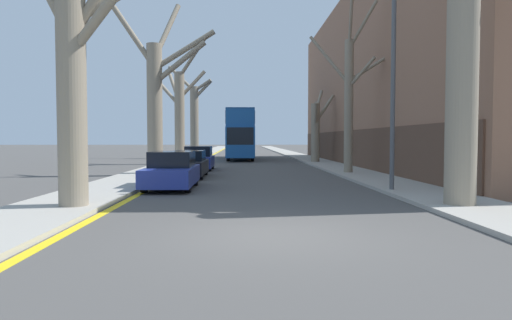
{
  "coord_description": "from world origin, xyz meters",
  "views": [
    {
      "loc": [
        -0.58,
        -8.79,
        1.87
      ],
      "look_at": [
        0.53,
        27.92,
        0.2
      ],
      "focal_mm": 32.0,
      "sensor_mm": 36.0,
      "label": 1
    }
  ],
  "objects_px": {
    "street_tree_left_2": "(180,111)",
    "parked_car_0": "(172,171)",
    "parked_car_2": "(198,159)",
    "parked_car_1": "(188,164)",
    "street_tree_left_3": "(194,118)",
    "street_tree_right_0": "(463,57)",
    "street_tree_left_1": "(157,97)",
    "street_tree_right_2": "(316,129)",
    "lamp_post": "(391,52)",
    "street_tree_left_0": "(75,79)",
    "street_tree_right_1": "(350,97)",
    "double_decker_bus": "(240,132)"
  },
  "relations": [
    {
      "from": "street_tree_left_0",
      "to": "street_tree_right_2",
      "type": "xyz_separation_m",
      "value": [
        10.2,
        23.57,
        -0.76
      ]
    },
    {
      "from": "street_tree_right_0",
      "to": "parked_car_2",
      "type": "bearing_deg",
      "value": 118.54
    },
    {
      "from": "street_tree_left_0",
      "to": "street_tree_right_1",
      "type": "distance_m",
      "value": 15.59
    },
    {
      "from": "street_tree_left_1",
      "to": "parked_car_1",
      "type": "xyz_separation_m",
      "value": [
        1.74,
        -1.26,
        -3.45
      ]
    },
    {
      "from": "street_tree_left_1",
      "to": "street_tree_right_0",
      "type": "bearing_deg",
      "value": -48.76
    },
    {
      "from": "street_tree_right_2",
      "to": "parked_car_0",
      "type": "distance_m",
      "value": 20.37
    },
    {
      "from": "street_tree_right_0",
      "to": "parked_car_1",
      "type": "bearing_deg",
      "value": 129.22
    },
    {
      "from": "street_tree_left_2",
      "to": "parked_car_1",
      "type": "distance_m",
      "value": 12.56
    },
    {
      "from": "parked_car_0",
      "to": "parked_car_1",
      "type": "xyz_separation_m",
      "value": [
        0.0,
        5.29,
        -0.03
      ]
    },
    {
      "from": "parked_car_1",
      "to": "parked_car_2",
      "type": "xyz_separation_m",
      "value": [
        -0.0,
        5.25,
        0.05
      ]
    },
    {
      "from": "street_tree_left_0",
      "to": "double_decker_bus",
      "type": "distance_m",
      "value": 30.84
    },
    {
      "from": "street_tree_left_1",
      "to": "street_tree_left_3",
      "type": "height_order",
      "value": "street_tree_left_1"
    },
    {
      "from": "street_tree_right_2",
      "to": "parked_car_1",
      "type": "distance_m",
      "value": 15.76
    },
    {
      "from": "street_tree_left_2",
      "to": "parked_car_1",
      "type": "bearing_deg",
      "value": -80.39
    },
    {
      "from": "street_tree_left_1",
      "to": "street_tree_right_1",
      "type": "relative_size",
      "value": 1.03
    },
    {
      "from": "street_tree_left_3",
      "to": "double_decker_bus",
      "type": "xyz_separation_m",
      "value": [
        4.55,
        -2.4,
        -1.46
      ]
    },
    {
      "from": "street_tree_left_3",
      "to": "parked_car_1",
      "type": "bearing_deg",
      "value": -84.81
    },
    {
      "from": "parked_car_0",
      "to": "street_tree_right_0",
      "type": "bearing_deg",
      "value": -31.28
    },
    {
      "from": "street_tree_right_0",
      "to": "parked_car_0",
      "type": "relative_size",
      "value": 2.45
    },
    {
      "from": "street_tree_left_1",
      "to": "street_tree_right_2",
      "type": "distance_m",
      "value": 15.72
    },
    {
      "from": "street_tree_right_1",
      "to": "lamp_post",
      "type": "bearing_deg",
      "value": -93.7
    },
    {
      "from": "double_decker_bus",
      "to": "parked_car_2",
      "type": "height_order",
      "value": "double_decker_bus"
    },
    {
      "from": "street_tree_left_2",
      "to": "street_tree_left_3",
      "type": "bearing_deg",
      "value": 90.12
    },
    {
      "from": "street_tree_left_2",
      "to": "parked_car_0",
      "type": "relative_size",
      "value": 2.29
    },
    {
      "from": "street_tree_left_3",
      "to": "street_tree_right_2",
      "type": "bearing_deg",
      "value": -41.69
    },
    {
      "from": "street_tree_left_0",
      "to": "street_tree_right_2",
      "type": "bearing_deg",
      "value": 66.6
    },
    {
      "from": "lamp_post",
      "to": "street_tree_right_2",
      "type": "bearing_deg",
      "value": 88.08
    },
    {
      "from": "street_tree_right_1",
      "to": "lamp_post",
      "type": "xyz_separation_m",
      "value": [
        -0.54,
        -8.29,
        0.77
      ]
    },
    {
      "from": "lamp_post",
      "to": "street_tree_left_0",
      "type": "bearing_deg",
      "value": -159.34
    },
    {
      "from": "street_tree_right_1",
      "to": "street_tree_right_2",
      "type": "bearing_deg",
      "value": 89.34
    },
    {
      "from": "street_tree_left_3",
      "to": "lamp_post",
      "type": "xyz_separation_m",
      "value": [
        9.85,
        -29.35,
        0.91
      ]
    },
    {
      "from": "street_tree_left_1",
      "to": "double_decker_bus",
      "type": "relative_size",
      "value": 0.77
    },
    {
      "from": "street_tree_left_1",
      "to": "lamp_post",
      "type": "xyz_separation_m",
      "value": [
        9.55,
        -8.11,
        0.81
      ]
    },
    {
      "from": "street_tree_left_1",
      "to": "parked_car_0",
      "type": "bearing_deg",
      "value": -75.15
    },
    {
      "from": "street_tree_left_1",
      "to": "street_tree_right_0",
      "type": "relative_size",
      "value": 0.93
    },
    {
      "from": "parked_car_0",
      "to": "street_tree_left_2",
      "type": "bearing_deg",
      "value": 96.69
    },
    {
      "from": "street_tree_left_0",
      "to": "parked_car_1",
      "type": "relative_size",
      "value": 1.72
    },
    {
      "from": "street_tree_right_0",
      "to": "parked_car_1",
      "type": "relative_size",
      "value": 2.25
    },
    {
      "from": "street_tree_right_2",
      "to": "double_decker_bus",
      "type": "relative_size",
      "value": 0.5
    },
    {
      "from": "street_tree_right_2",
      "to": "double_decker_bus",
      "type": "height_order",
      "value": "street_tree_right_2"
    },
    {
      "from": "street_tree_left_0",
      "to": "street_tree_left_1",
      "type": "relative_size",
      "value": 0.82
    },
    {
      "from": "street_tree_right_1",
      "to": "street_tree_right_2",
      "type": "xyz_separation_m",
      "value": [
        0.13,
        11.68,
        -1.42
      ]
    },
    {
      "from": "street_tree_left_1",
      "to": "parked_car_2",
      "type": "xyz_separation_m",
      "value": [
        1.74,
        3.99,
        -3.4
      ]
    },
    {
      "from": "parked_car_2",
      "to": "lamp_post",
      "type": "bearing_deg",
      "value": -57.15
    },
    {
      "from": "street_tree_left_1",
      "to": "parked_car_1",
      "type": "height_order",
      "value": "street_tree_left_1"
    },
    {
      "from": "street_tree_left_2",
      "to": "parked_car_2",
      "type": "distance_m",
      "value": 7.73
    },
    {
      "from": "double_decker_bus",
      "to": "street_tree_left_3",
      "type": "bearing_deg",
      "value": 152.18
    },
    {
      "from": "street_tree_left_0",
      "to": "lamp_post",
      "type": "xyz_separation_m",
      "value": [
        9.53,
        3.59,
        1.44
      ]
    },
    {
      "from": "street_tree_left_1",
      "to": "parked_car_1",
      "type": "bearing_deg",
      "value": -35.91
    },
    {
      "from": "street_tree_left_1",
      "to": "street_tree_left_0",
      "type": "bearing_deg",
      "value": -89.9
    }
  ]
}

